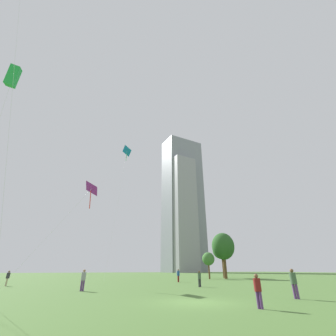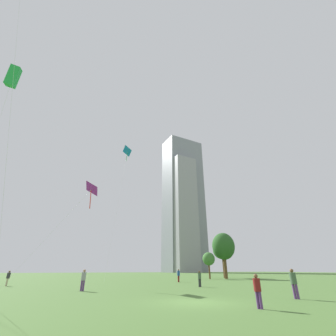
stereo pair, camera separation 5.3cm
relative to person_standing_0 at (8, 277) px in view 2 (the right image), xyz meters
The scene contains 15 objects.
ground 24.83m from the person_standing_0, 56.96° to the right, with size 280.00×280.00×0.00m, color #476B30.
person_standing_0 is the anchor object (origin of this frame).
person_standing_1 12.90m from the person_standing_0, 53.11° to the right, with size 0.39×0.39×1.77m.
person_standing_2 22.29m from the person_standing_0, 25.85° to the right, with size 0.36×0.36×1.63m.
person_standing_3 28.53m from the person_standing_0, 57.61° to the right, with size 0.35×0.35×1.57m.
person_standing_4 22.28m from the person_standing_0, ahead, with size 0.40×0.40×1.79m.
person_standing_5 29.89m from the person_standing_0, 46.93° to the right, with size 0.40×0.40×1.81m.
kite_flying_0 29.13m from the person_standing_0, 31.43° to the left, with size 3.89×6.04×25.67m.
kite_flying_1 22.52m from the person_standing_0, 98.43° to the right, with size 2.53×8.45×20.83m.
kite_flying_2 13.58m from the person_standing_0, 23.35° to the right, with size 8.69×2.19×12.43m.
park_tree_0 41.23m from the person_standing_0, 17.96° to the left, with size 4.18×4.18×7.59m.
park_tree_1 33.79m from the person_standing_0, 14.52° to the left, with size 2.47×2.47×4.97m.
park_tree_2 37.81m from the person_standing_0, 13.05° to the left, with size 4.72×4.72×9.02m.
distant_highrise_0 123.69m from the person_standing_0, 54.28° to the left, with size 14.74×15.79×71.81m, color #939399.
distant_highrise_1 133.39m from the person_standing_0, 54.31° to the left, with size 25.85×15.21×90.04m, color gray.
Camera 2 is at (-7.32, -13.56, 1.78)m, focal length 24.29 mm.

